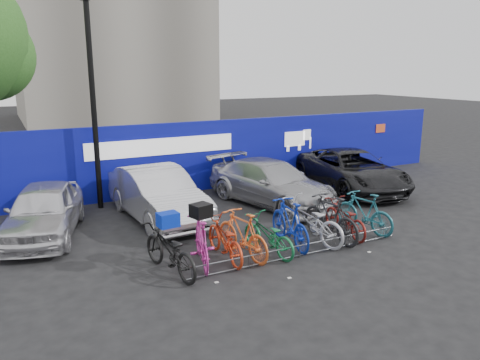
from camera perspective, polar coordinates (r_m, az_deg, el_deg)
ground at (r=11.23m, az=5.52°, el=-8.29°), size 100.00×100.00×0.00m
hoarding at (r=16.07m, az=-6.04°, el=2.83°), size 22.00×0.18×2.40m
lamppost at (r=14.37m, az=-17.49°, el=9.35°), size 0.25×0.50×6.11m
bike_rack at (r=10.71m, az=7.30°, el=-8.52°), size 5.60×0.03×0.30m
car_0 at (r=12.76m, az=-22.80°, el=-3.44°), size 2.65×4.23×1.34m
car_1 at (r=13.23m, az=-9.99°, el=-1.74°), size 1.85×4.50×1.45m
car_2 at (r=14.60m, az=3.84°, el=-0.34°), size 2.96×4.96×1.35m
car_3 at (r=16.76m, az=13.44°, el=1.18°), size 3.06×5.27×1.38m
bike_0 at (r=9.80m, az=-8.63°, el=-8.47°), size 1.05×2.05×1.03m
bike_1 at (r=10.14m, az=-4.71°, el=-7.43°), size 0.96×1.87×1.08m
bike_2 at (r=10.41m, az=-1.94°, el=-7.20°), size 0.69×1.84×0.96m
bike_3 at (r=10.48m, az=0.30°, el=-6.65°), size 0.80×1.87×1.09m
bike_4 at (r=10.72m, az=3.42°, el=-6.74°), size 0.89×1.79×0.90m
bike_5 at (r=11.20m, az=6.10°, el=-5.25°), size 0.73×1.94×1.14m
bike_6 at (r=11.50m, az=8.41°, el=-4.96°), size 1.21×2.19×1.09m
bike_7 at (r=11.72m, az=10.99°, el=-4.54°), size 0.69×1.96×1.15m
bike_8 at (r=12.13m, az=12.63°, el=-4.59°), size 0.76×1.79×0.92m
bike_9 at (r=12.50m, az=14.90°, el=-3.81°), size 0.85×1.84×1.07m
cargo_crate at (r=9.58m, az=-8.77°, el=-4.80°), size 0.44×0.35×0.29m
cargo_topcase at (r=9.92m, az=-4.79°, el=-3.73°), size 0.47×0.44×0.29m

